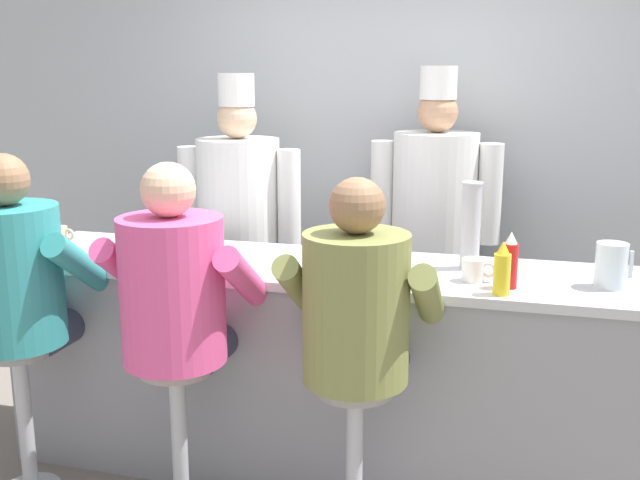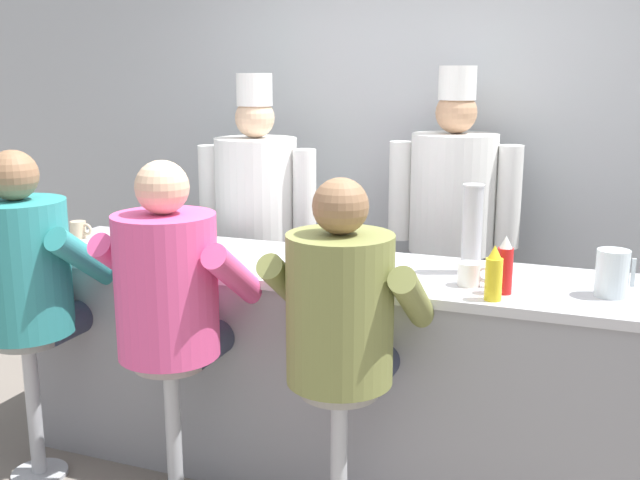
# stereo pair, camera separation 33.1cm
# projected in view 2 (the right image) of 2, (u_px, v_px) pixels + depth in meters

# --- Properties ---
(wall_back) EXTENTS (10.00, 0.06, 2.70)m
(wall_back) POSITION_uv_depth(u_px,v_px,m) (415.00, 157.00, 4.49)
(wall_back) COLOR #B2B7BC
(wall_back) RESTS_ON ground_plane
(diner_counter) EXTENTS (3.12, 0.69, 1.00)m
(diner_counter) POSITION_uv_depth(u_px,v_px,m) (339.00, 370.00, 3.46)
(diner_counter) COLOR gray
(diner_counter) RESTS_ON ground_plane
(ketchup_bottle_red) EXTENTS (0.06, 0.06, 0.23)m
(ketchup_bottle_red) POSITION_uv_depth(u_px,v_px,m) (505.00, 267.00, 2.91)
(ketchup_bottle_red) COLOR red
(ketchup_bottle_red) RESTS_ON diner_counter
(mustard_bottle_yellow) EXTENTS (0.07, 0.07, 0.22)m
(mustard_bottle_yellow) POSITION_uv_depth(u_px,v_px,m) (494.00, 275.00, 2.83)
(mustard_bottle_yellow) COLOR yellow
(mustard_bottle_yellow) RESTS_ON diner_counter
(hot_sauce_bottle_orange) EXTENTS (0.03, 0.03, 0.12)m
(hot_sauce_bottle_orange) POSITION_uv_depth(u_px,v_px,m) (372.00, 261.00, 3.19)
(hot_sauce_bottle_orange) COLOR orange
(hot_sauce_bottle_orange) RESTS_ON diner_counter
(water_pitcher_clear) EXTENTS (0.14, 0.13, 0.18)m
(water_pitcher_clear) POSITION_uv_depth(u_px,v_px,m) (612.00, 273.00, 2.88)
(water_pitcher_clear) COLOR silver
(water_pitcher_clear) RESTS_ON diner_counter
(breakfast_plate) EXTENTS (0.25, 0.25, 0.05)m
(breakfast_plate) POSITION_uv_depth(u_px,v_px,m) (165.00, 247.00, 3.65)
(breakfast_plate) COLOR white
(breakfast_plate) RESTS_ON diner_counter
(cereal_bowl) EXTENTS (0.15, 0.15, 0.05)m
(cereal_bowl) POSITION_uv_depth(u_px,v_px,m) (76.00, 247.00, 3.60)
(cereal_bowl) COLOR white
(cereal_bowl) RESTS_ON diner_counter
(coffee_mug_white) EXTENTS (0.14, 0.09, 0.10)m
(coffee_mug_white) POSITION_uv_depth(u_px,v_px,m) (470.00, 274.00, 3.03)
(coffee_mug_white) COLOR white
(coffee_mug_white) RESTS_ON diner_counter
(coffee_mug_tan) EXTENTS (0.13, 0.08, 0.09)m
(coffee_mug_tan) POSITION_uv_depth(u_px,v_px,m) (79.00, 230.00, 3.90)
(coffee_mug_tan) COLOR beige
(coffee_mug_tan) RESTS_ON diner_counter
(cup_stack_steel) EXTENTS (0.09, 0.09, 0.39)m
(cup_stack_steel) POSITION_uv_depth(u_px,v_px,m) (472.00, 229.00, 3.20)
(cup_stack_steel) COLOR #B7BABF
(cup_stack_steel) RESTS_ON diner_counter
(napkin_dispenser_chrome) EXTENTS (0.12, 0.07, 0.12)m
(napkin_dispenser_chrome) POSITION_uv_depth(u_px,v_px,m) (333.00, 266.00, 3.12)
(napkin_dispenser_chrome) COLOR silver
(napkin_dispenser_chrome) RESTS_ON diner_counter
(diner_seated_teal) EXTENTS (0.64, 0.64, 1.53)m
(diner_seated_teal) POSITION_uv_depth(u_px,v_px,m) (28.00, 274.00, 3.33)
(diner_seated_teal) COLOR #B2B5BA
(diner_seated_teal) RESTS_ON ground_plane
(diner_seated_pink) EXTENTS (0.63, 0.63, 1.52)m
(diner_seated_pink) POSITION_uv_depth(u_px,v_px,m) (172.00, 293.00, 3.07)
(diner_seated_pink) COLOR #B2B5BA
(diner_seated_pink) RESTS_ON ground_plane
(diner_seated_olive) EXTENTS (0.61, 0.60, 1.48)m
(diner_seated_olive) POSITION_uv_depth(u_px,v_px,m) (343.00, 317.00, 2.81)
(diner_seated_olive) COLOR #B2B5BA
(diner_seated_olive) RESTS_ON ground_plane
(cook_in_whites_near) EXTENTS (0.72, 0.46, 1.84)m
(cook_in_whites_near) POSITION_uv_depth(u_px,v_px,m) (257.00, 222.00, 4.26)
(cook_in_whites_near) COLOR #232328
(cook_in_whites_near) RESTS_ON ground_plane
(cook_in_whites_far) EXTENTS (0.74, 0.47, 1.88)m
(cook_in_whites_far) POSITION_uv_depth(u_px,v_px,m) (452.00, 222.00, 4.16)
(cook_in_whites_far) COLOR #232328
(cook_in_whites_far) RESTS_ON ground_plane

